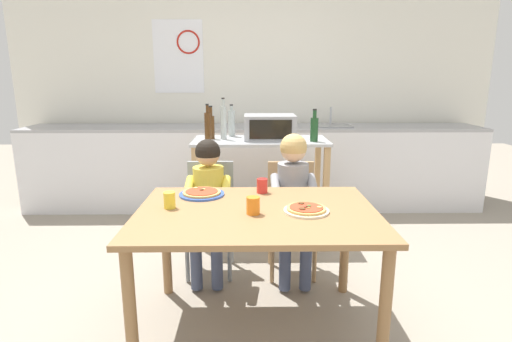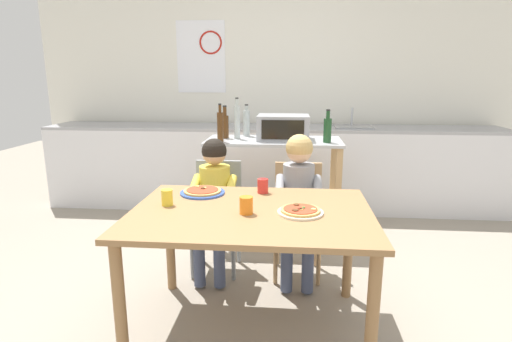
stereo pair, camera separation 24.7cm
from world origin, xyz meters
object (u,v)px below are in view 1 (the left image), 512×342
toaster_oven (270,127)px  dining_chair_left (210,209)px  drinking_cup_yellow (170,200)px  bottle_squat_spirits (208,127)px  dining_table (257,226)px  child_in_yellow_shirt (208,193)px  bottle_dark_olive_oil (211,126)px  kitchen_island_cart (260,172)px  bottle_slim_sauce (314,128)px  pizza_plate_cream (306,210)px  drinking_cup_orange (253,205)px  drinking_cup_red (262,186)px  child_in_grey_shirt (294,190)px  dining_chair_right (291,209)px  bottle_tall_green_wine (232,123)px  bottle_clear_vinegar (223,122)px  pizza_plate_blue_rimmed (202,193)px

toaster_oven → dining_chair_left: (-0.47, -0.69, -0.52)m
dining_chair_left → drinking_cup_yellow: 0.79m
bottle_squat_spirits → dining_chair_left: bearing=-83.8°
drinking_cup_yellow → dining_table: bearing=-5.4°
child_in_yellow_shirt → bottle_dark_olive_oil: bearing=93.4°
kitchen_island_cart → bottle_squat_spirits: size_ratio=3.68×
kitchen_island_cart → bottle_slim_sauce: 0.62m
child_in_yellow_shirt → pizza_plate_cream: 0.90m
drinking_cup_yellow → drinking_cup_orange: (0.46, -0.10, 0.00)m
toaster_oven → drinking_cup_red: bearing=-95.0°
child_in_grey_shirt → dining_chair_right: bearing=90.0°
dining_table → drinking_cup_orange: 0.15m
kitchen_island_cart → bottle_tall_green_wine: bearing=142.8°
bottle_slim_sauce → child_in_grey_shirt: size_ratio=0.27×
child_in_yellow_shirt → pizza_plate_cream: (0.60, -0.67, 0.10)m
toaster_oven → bottle_dark_olive_oil: 0.52m
bottle_clear_vinegar → bottle_squat_spirits: 0.21m
bottle_squat_spirits → drinking_cup_red: bottle_squat_spirits is taller
bottle_clear_vinegar → bottle_dark_olive_oil: bottle_clear_vinegar is taller
bottle_clear_vinegar → toaster_oven: bearing=-0.1°
toaster_oven → pizza_plate_cream: 1.51m
dining_table → child_in_grey_shirt: bearing=66.7°
bottle_dark_olive_oil → pizza_plate_blue_rimmed: bottle_dark_olive_oil is taller
kitchen_island_cart → bottle_slim_sauce: bearing=-14.1°
bottle_tall_green_wine → drinking_cup_orange: size_ratio=3.12×
dining_chair_right → drinking_cup_red: dining_chair_right is taller
drinking_cup_yellow → toaster_oven: bearing=66.3°
bottle_squat_spirits → child_in_yellow_shirt: 0.75m
child_in_yellow_shirt → toaster_oven: bearing=60.1°
bottle_dark_olive_oil → pizza_plate_cream: bearing=-66.7°
bottle_clear_vinegar → pizza_plate_blue_rimmed: bearing=-93.1°
drinking_cup_orange → dining_chair_left: bearing=110.9°
drinking_cup_yellow → pizza_plate_cream: bearing=-5.7°
drinking_cup_orange → bottle_clear_vinegar: bearing=99.4°
bottle_squat_spirits → bottle_tall_green_wine: bearing=62.6°
pizza_plate_cream → bottle_slim_sauce: bearing=79.8°
bottle_squat_spirits → dining_table: bearing=-73.0°
dining_chair_left → child_in_grey_shirt: child_in_grey_shirt is taller
bottle_tall_green_wine → pizza_plate_blue_rimmed: 1.38m
toaster_oven → child_in_grey_shirt: 0.91m
bottle_squat_spirits → bottle_slim_sauce: bearing=2.7°
bottle_squat_spirits → dining_table: 1.39m
bottle_tall_green_wine → child_in_yellow_shirt: (-0.13, -1.00, -0.38)m
dining_table → child_in_grey_shirt: size_ratio=1.27×
dining_table → child_in_grey_shirt: (0.27, 0.62, 0.03)m
toaster_oven → dining_table: bearing=-95.4°
bottle_slim_sauce → dining_chair_right: 0.82m
bottle_dark_olive_oil → toaster_oven: bearing=-3.7°
child_in_grey_shirt → drinking_cup_red: size_ratio=11.48×
toaster_oven → bottle_tall_green_wine: size_ratio=1.52×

